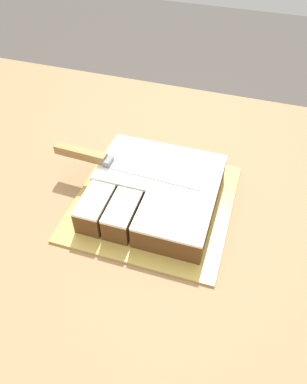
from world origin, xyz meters
TOP-DOWN VIEW (x-y plane):
  - ground_plane at (0.00, 0.00)m, footprint 8.00×8.00m
  - countertop at (0.00, 0.00)m, footprint 1.40×1.10m
  - cake_board at (0.06, 0.03)m, footprint 0.35×0.35m
  - cake at (0.07, 0.03)m, footprint 0.28×0.28m
  - knife at (-0.08, 0.06)m, footprint 0.36×0.04m

SIDE VIEW (x-z plane):
  - ground_plane at x=0.00m, z-range 0.00..0.00m
  - countertop at x=0.00m, z-range 0.00..0.95m
  - cake_board at x=0.06m, z-range 0.95..0.95m
  - cake at x=0.07m, z-range 0.95..1.01m
  - knife at x=-0.08m, z-range 1.01..1.03m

